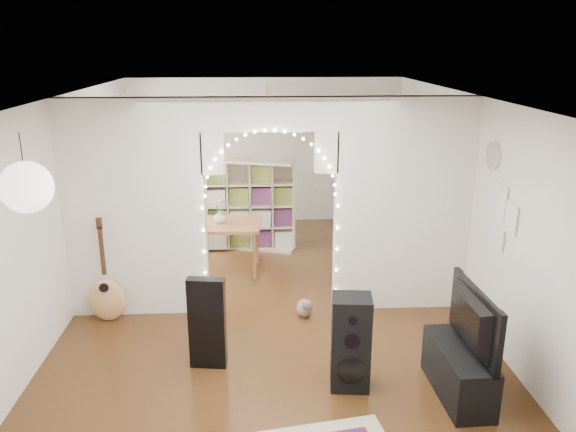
{
  "coord_description": "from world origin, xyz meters",
  "views": [
    {
      "loc": [
        -0.13,
        -6.63,
        3.3
      ],
      "look_at": [
        0.23,
        0.3,
        1.15
      ],
      "focal_mm": 35.0,
      "sensor_mm": 36.0,
      "label": 1
    }
  ],
  "objects_px": {
    "media_console": "(458,372)",
    "dining_table": "(220,228)",
    "acoustic_guitar": "(105,284)",
    "floor_speaker": "(351,343)",
    "dining_chair_right": "(238,231)",
    "bookcase": "(250,205)",
    "dining_chair_left": "(209,231)"
  },
  "relations": [
    {
      "from": "media_console",
      "to": "dining_table",
      "type": "distance_m",
      "value": 4.13
    },
    {
      "from": "acoustic_guitar",
      "to": "media_console",
      "type": "height_order",
      "value": "acoustic_guitar"
    },
    {
      "from": "floor_speaker",
      "to": "dining_chair_right",
      "type": "distance_m",
      "value": 4.44
    },
    {
      "from": "bookcase",
      "to": "dining_chair_left",
      "type": "relative_size",
      "value": 3.22
    },
    {
      "from": "dining_table",
      "to": "media_console",
      "type": "bearing_deg",
      "value": -50.14
    },
    {
      "from": "dining_chair_left",
      "to": "media_console",
      "type": "bearing_deg",
      "value": -57.93
    },
    {
      "from": "floor_speaker",
      "to": "bookcase",
      "type": "distance_m",
      "value": 4.18
    },
    {
      "from": "acoustic_guitar",
      "to": "media_console",
      "type": "relative_size",
      "value": 1.13
    },
    {
      "from": "floor_speaker",
      "to": "dining_chair_right",
      "type": "relative_size",
      "value": 1.95
    },
    {
      "from": "dining_table",
      "to": "floor_speaker",
      "type": "bearing_deg",
      "value": -62.01
    },
    {
      "from": "media_console",
      "to": "dining_chair_left",
      "type": "height_order",
      "value": "media_console"
    },
    {
      "from": "dining_table",
      "to": "dining_chair_left",
      "type": "height_order",
      "value": "dining_table"
    },
    {
      "from": "media_console",
      "to": "bookcase",
      "type": "xyz_separation_m",
      "value": [
        -2.06,
        4.24,
        0.5
      ]
    },
    {
      "from": "floor_speaker",
      "to": "bookcase",
      "type": "height_order",
      "value": "bookcase"
    },
    {
      "from": "bookcase",
      "to": "dining_chair_right",
      "type": "height_order",
      "value": "bookcase"
    },
    {
      "from": "media_console",
      "to": "dining_chair_left",
      "type": "xyz_separation_m",
      "value": [
        -2.77,
        4.5,
        -0.04
      ]
    },
    {
      "from": "dining_chair_left",
      "to": "dining_chair_right",
      "type": "height_order",
      "value": "dining_chair_right"
    },
    {
      "from": "dining_chair_right",
      "to": "dining_chair_left",
      "type": "bearing_deg",
      "value": -174.87
    },
    {
      "from": "bookcase",
      "to": "dining_chair_right",
      "type": "distance_m",
      "value": 0.6
    },
    {
      "from": "bookcase",
      "to": "dining_chair_left",
      "type": "height_order",
      "value": "bookcase"
    },
    {
      "from": "dining_table",
      "to": "dining_chair_right",
      "type": "distance_m",
      "value": 1.29
    },
    {
      "from": "media_console",
      "to": "dining_table",
      "type": "height_order",
      "value": "dining_table"
    },
    {
      "from": "floor_speaker",
      "to": "dining_chair_left",
      "type": "relative_size",
      "value": 2.1
    },
    {
      "from": "acoustic_guitar",
      "to": "dining_chair_left",
      "type": "bearing_deg",
      "value": 64.65
    },
    {
      "from": "bookcase",
      "to": "dining_table",
      "type": "distance_m",
      "value": 1.07
    },
    {
      "from": "bookcase",
      "to": "dining_chair_left",
      "type": "bearing_deg",
      "value": 175.76
    },
    {
      "from": "media_console",
      "to": "bookcase",
      "type": "relative_size",
      "value": 0.67
    },
    {
      "from": "acoustic_guitar",
      "to": "bookcase",
      "type": "bearing_deg",
      "value": 50.21
    },
    {
      "from": "dining_chair_left",
      "to": "dining_chair_right",
      "type": "distance_m",
      "value": 0.5
    },
    {
      "from": "dining_table",
      "to": "dining_chair_left",
      "type": "xyz_separation_m",
      "value": [
        -0.28,
        1.24,
        -0.47
      ]
    },
    {
      "from": "floor_speaker",
      "to": "dining_table",
      "type": "height_order",
      "value": "floor_speaker"
    },
    {
      "from": "dining_chair_left",
      "to": "dining_chair_right",
      "type": "bearing_deg",
      "value": -5.34
    }
  ]
}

